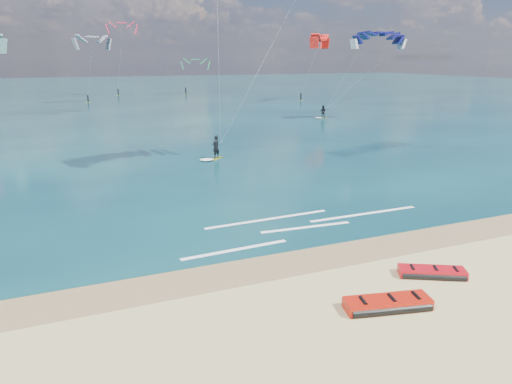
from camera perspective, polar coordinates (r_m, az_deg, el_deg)
ground at (r=53.69m, az=-13.83°, el=7.23°), size 320.00×320.00×0.00m
wet_sand_strip at (r=19.07m, az=3.31°, el=-8.96°), size 320.00×2.40×0.01m
sea at (r=117.06m, az=-18.64°, el=11.64°), size 320.00×200.00×0.04m
packed_kite_left at (r=16.57m, az=16.05°, el=-13.83°), size 3.35×1.87×0.45m
packed_kite_mid at (r=19.31m, az=21.08°, el=-9.78°), size 2.90×2.20×0.39m
kitesurfer_main at (r=34.42m, az=-2.02°, el=18.47°), size 9.46×9.55×18.12m
kitesurfer_far at (r=63.86m, az=11.80°, el=14.63°), size 10.54×7.57×12.57m
shoreline_foam at (r=23.23m, az=5.36°, el=-4.11°), size 13.89×3.60×0.01m
distant_kites at (r=91.22m, az=-21.82°, el=14.07°), size 89.96×41.13×15.05m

